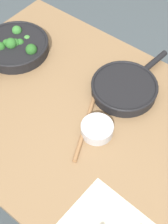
# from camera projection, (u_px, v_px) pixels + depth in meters

# --- Properties ---
(ground_plane) EXTENTS (14.00, 14.00, 0.00)m
(ground_plane) POSITION_uv_depth(u_px,v_px,m) (84.00, 192.00, 1.76)
(ground_plane) COLOR #424C51
(dining_table_red) EXTENTS (1.26, 0.85, 0.75)m
(dining_table_red) POSITION_uv_depth(u_px,v_px,m) (84.00, 128.00, 1.22)
(dining_table_red) COLOR olive
(dining_table_red) RESTS_ON ground_plane
(skillet_broccoli) EXTENTS (0.29, 0.42, 0.08)m
(skillet_broccoli) POSITION_uv_depth(u_px,v_px,m) (15.00, 46.00, 1.33)
(skillet_broccoli) COLOR black
(skillet_broccoli) RESTS_ON dining_table_red
(skillet_eggs) EXTENTS (0.26, 0.39, 0.05)m
(skillet_eggs) POSITION_uv_depth(u_px,v_px,m) (125.00, 87.00, 1.20)
(skillet_eggs) COLOR black
(skillet_eggs) RESTS_ON dining_table_red
(wooden_spoon) EXTENTS (0.18, 0.36, 0.02)m
(wooden_spoon) POSITION_uv_depth(u_px,v_px,m) (91.00, 107.00, 1.17)
(wooden_spoon) COLOR #996B42
(wooden_spoon) RESTS_ON dining_table_red
(prep_bowl_steel) EXTENTS (0.12, 0.12, 0.04)m
(prep_bowl_steel) POSITION_uv_depth(u_px,v_px,m) (97.00, 129.00, 1.09)
(prep_bowl_steel) COLOR #B7B7BC
(prep_bowl_steel) RESTS_ON dining_table_red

